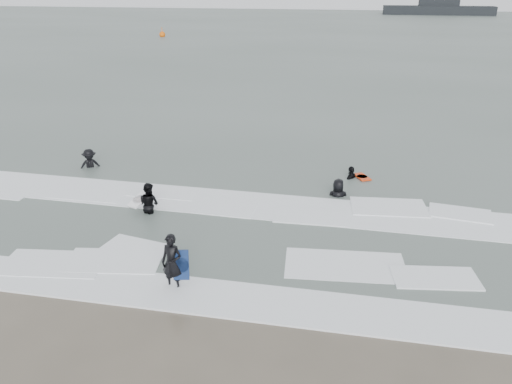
% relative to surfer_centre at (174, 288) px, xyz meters
% --- Properties ---
extents(ground, '(320.00, 320.00, 0.00)m').
position_rel_surfer_centre_xyz_m(ground, '(1.43, 0.35, 0.00)').
color(ground, brown).
rests_on(ground, ground).
extents(sea, '(320.00, 320.00, 0.00)m').
position_rel_surfer_centre_xyz_m(sea, '(1.43, 80.35, 0.06)').
color(sea, '#47544C').
rests_on(sea, ground).
extents(surfer_centre, '(0.73, 0.54, 1.83)m').
position_rel_surfer_centre_xyz_m(surfer_centre, '(0.00, 0.00, 0.00)').
color(surfer_centre, black).
rests_on(surfer_centre, ground).
extents(surfer_wading, '(1.04, 0.90, 1.84)m').
position_rel_surfer_centre_xyz_m(surfer_wading, '(-2.88, 4.89, 0.00)').
color(surfer_wading, black).
rests_on(surfer_wading, ground).
extents(surfer_breaker, '(1.39, 1.24, 1.86)m').
position_rel_surfer_centre_xyz_m(surfer_breaker, '(-7.84, 9.08, 0.00)').
color(surfer_breaker, black).
rests_on(surfer_breaker, ground).
extents(surfer_right_near, '(0.86, 1.11, 1.76)m').
position_rel_surfer_centre_xyz_m(surfer_right_near, '(4.95, 10.44, 0.00)').
color(surfer_right_near, black).
rests_on(surfer_right_near, ground).
extents(surfer_right_far, '(1.04, 0.76, 1.96)m').
position_rel_surfer_centre_xyz_m(surfer_right_far, '(4.47, 8.10, 0.00)').
color(surfer_right_far, black).
rests_on(surfer_right_far, ground).
extents(surf_foam, '(30.03, 9.06, 0.09)m').
position_rel_surfer_centre_xyz_m(surf_foam, '(1.43, 4.05, 0.04)').
color(surf_foam, white).
rests_on(surf_foam, ground).
extents(bodyboards, '(9.58, 11.14, 1.25)m').
position_rel_surfer_centre_xyz_m(bodyboards, '(0.83, 5.18, 0.50)').
color(bodyboards, '#10224E').
rests_on(bodyboards, ground).
extents(buoy, '(1.00, 1.00, 1.65)m').
position_rel_surfer_centre_xyz_m(buoy, '(-28.30, 69.43, 0.42)').
color(buoy, '#D65509').
rests_on(buoy, ground).
extents(vessel_horizon, '(29.28, 5.23, 3.97)m').
position_rel_surfer_centre_xyz_m(vessel_horizon, '(23.49, 140.25, 1.48)').
color(vessel_horizon, black).
rests_on(vessel_horizon, ground).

